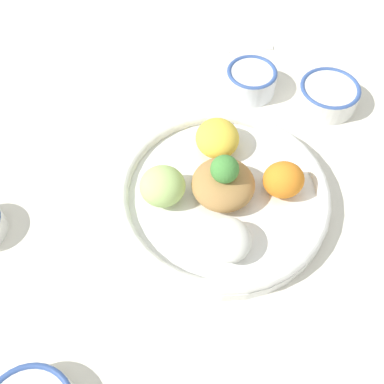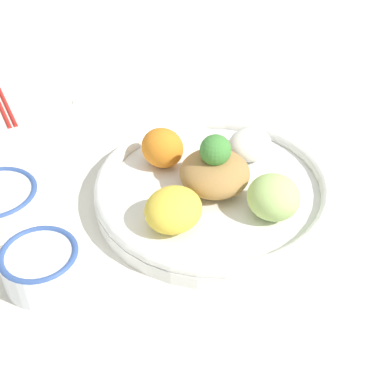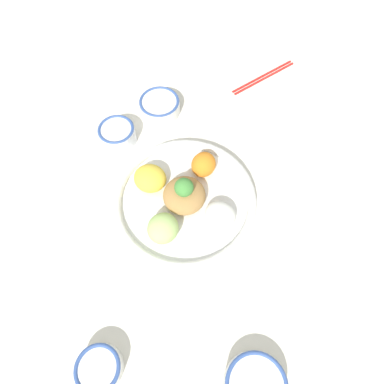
{
  "view_description": "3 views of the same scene",
  "coord_description": "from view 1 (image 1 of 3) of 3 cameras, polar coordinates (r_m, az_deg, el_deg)",
  "views": [
    {
      "loc": [
        -0.17,
        0.36,
        0.59
      ],
      "look_at": [
        0.04,
        0.08,
        0.07
      ],
      "focal_mm": 42.0,
      "sensor_mm": 36.0,
      "label": 1
    },
    {
      "loc": [
        0.55,
        -0.14,
        0.48
      ],
      "look_at": [
        0.05,
        -0.01,
        0.05
      ],
      "focal_mm": 50.0,
      "sensor_mm": 36.0,
      "label": 2
    },
    {
      "loc": [
        0.11,
        0.32,
        0.67
      ],
      "look_at": [
        -0.0,
        0.02,
        0.04
      ],
      "focal_mm": 30.0,
      "sensor_mm": 36.0,
      "label": 3
    }
  ],
  "objects": [
    {
      "name": "ground_plane",
      "position": [
        0.71,
        5.95,
        -0.28
      ],
      "size": [
        2.4,
        2.4,
        0.0
      ],
      "primitive_type": "plane",
      "color": "silver"
    },
    {
      "name": "serving_spoon_extra",
      "position": [
        0.94,
        5.4,
        17.74
      ],
      "size": [
        0.11,
        0.09,
        0.01
      ],
      "rotation": [
        0.0,
        0.0,
        3.81
      ],
      "color": "white",
      "rests_on": "ground_plane"
    },
    {
      "name": "salad_platter",
      "position": [
        0.68,
        3.79,
        0.11
      ],
      "size": [
        0.32,
        0.32,
        0.1
      ],
      "color": "white",
      "rests_on": "ground_plane"
    },
    {
      "name": "rice_bowl_blue",
      "position": [
        0.84,
        7.51,
        13.94
      ],
      "size": [
        0.09,
        0.09,
        0.05
      ],
      "color": "white",
      "rests_on": "ground_plane"
    },
    {
      "name": "rice_bowl_plain",
      "position": [
        0.84,
        16.92,
        11.76
      ],
      "size": [
        0.11,
        0.11,
        0.04
      ],
      "color": "white",
      "rests_on": "ground_plane"
    }
  ]
}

